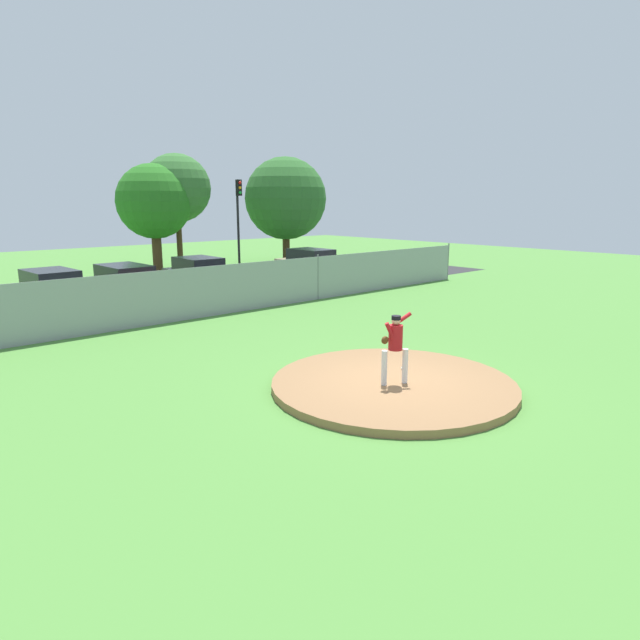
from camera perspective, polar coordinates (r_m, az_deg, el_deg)
name	(u,v)px	position (r m, az deg, el deg)	size (l,w,h in m)	color
ground_plane	(247,340)	(17.13, -7.72, -2.13)	(80.00, 80.00, 0.00)	#4C8438
asphalt_strip	(135,303)	(24.49, -19.00, 1.67)	(44.00, 7.00, 0.01)	#2B2B2D
pitchers_mound	(393,384)	(12.78, 7.72, -6.75)	(5.67, 5.67, 0.18)	olive
pitcher_youth	(395,342)	(12.25, 7.94, -2.34)	(0.82, 0.35, 1.65)	silver
baseball	(402,368)	(13.59, 8.71, -5.05)	(0.07, 0.07, 0.07)	white
chainlink_fence	(184,294)	(20.31, -14.17, 2.63)	(32.78, 0.07, 2.01)	gray
parked_car_slate	(52,292)	(23.66, -26.49, 2.65)	(1.99, 4.30, 1.68)	slate
parked_car_champagne	(311,266)	(29.99, -0.97, 5.78)	(1.84, 4.39, 1.75)	tan
parked_car_red	(126,286)	(24.31, -19.88, 3.44)	(1.94, 4.65, 1.68)	#A81919
parked_car_charcoal	(199,276)	(26.22, -12.70, 4.52)	(1.87, 4.14, 1.73)	#232328
traffic_cone_orange	(235,280)	(28.59, -8.95, 4.16)	(0.40, 0.40, 0.55)	orange
traffic_light_far	(239,212)	(31.97, -8.61, 11.26)	(0.28, 0.46, 5.52)	black
tree_broad_left	(154,202)	(35.13, -17.15, 11.86)	(4.53, 4.53, 6.58)	#4C331E
tree_broad_right	(177,188)	(36.05, -14.93, 13.31)	(4.26, 4.26, 7.27)	#4C331E
tree_leaning_west	(286,199)	(38.51, -3.66, 12.69)	(5.67, 5.67, 7.35)	#4C331E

